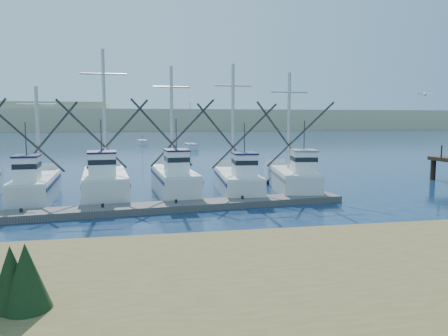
% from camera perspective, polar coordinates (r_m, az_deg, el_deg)
% --- Properties ---
extents(ground, '(500.00, 500.00, 0.00)m').
position_cam_1_polar(ground, '(19.38, 7.62, -8.85)').
color(ground, '#0D203A').
rests_on(ground, ground).
extents(floating_dock, '(28.42, 5.16, 0.38)m').
position_cam_1_polar(floating_dock, '(24.42, -15.55, -5.41)').
color(floating_dock, '#5B5651').
rests_on(floating_dock, ground).
extents(dune_ridge, '(360.00, 60.00, 10.00)m').
position_cam_1_polar(dune_ridge, '(227.76, -9.85, 6.18)').
color(dune_ridge, tan).
rests_on(dune_ridge, ground).
extents(trawler_fleet, '(28.56, 8.86, 9.71)m').
position_cam_1_polar(trawler_fleet, '(29.19, -16.26, -1.96)').
color(trawler_fleet, silver).
rests_on(trawler_fleet, ground).
extents(sailboat_near, '(2.06, 5.79, 8.10)m').
position_cam_1_polar(sailboat_near, '(75.63, -4.39, 2.82)').
color(sailboat_near, silver).
rests_on(sailboat_near, ground).
extents(sailboat_far, '(2.36, 5.47, 8.10)m').
position_cam_1_polar(sailboat_far, '(90.70, -10.61, 3.31)').
color(sailboat_far, silver).
rests_on(sailboat_far, ground).
extents(flying_gull, '(1.23, 0.22, 0.22)m').
position_cam_1_polar(flying_gull, '(32.27, 24.78, 8.75)').
color(flying_gull, white).
rests_on(flying_gull, ground).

